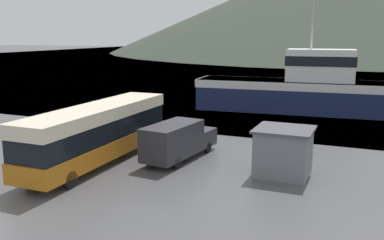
{
  "coord_description": "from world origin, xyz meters",
  "views": [
    {
      "loc": [
        13.47,
        -10.25,
        7.5
      ],
      "look_at": [
        2.94,
        14.54,
        2.0
      ],
      "focal_mm": 40.0,
      "sensor_mm": 36.0,
      "label": 1
    }
  ],
  "objects_px": {
    "fishing_boat": "(302,88)",
    "delivery_van": "(178,140)",
    "dock_kiosk": "(283,151)",
    "tour_bus": "(98,131)",
    "storage_bin": "(90,126)"
  },
  "relations": [
    {
      "from": "fishing_boat",
      "to": "delivery_van",
      "type": "bearing_deg",
      "value": 162.54
    },
    {
      "from": "fishing_boat",
      "to": "dock_kiosk",
      "type": "xyz_separation_m",
      "value": [
        2.1,
        -19.53,
        -0.99
      ]
    },
    {
      "from": "tour_bus",
      "to": "dock_kiosk",
      "type": "height_order",
      "value": "tour_bus"
    },
    {
      "from": "delivery_van",
      "to": "storage_bin",
      "type": "relative_size",
      "value": 4.41
    },
    {
      "from": "tour_bus",
      "to": "storage_bin",
      "type": "xyz_separation_m",
      "value": [
        -4.47,
        5.27,
        -1.17
      ]
    },
    {
      "from": "delivery_van",
      "to": "fishing_boat",
      "type": "relative_size",
      "value": 0.32
    },
    {
      "from": "tour_bus",
      "to": "delivery_van",
      "type": "distance_m",
      "value": 4.69
    },
    {
      "from": "fishing_boat",
      "to": "storage_bin",
      "type": "height_order",
      "value": "fishing_boat"
    },
    {
      "from": "delivery_van",
      "to": "storage_bin",
      "type": "bearing_deg",
      "value": 167.34
    },
    {
      "from": "storage_bin",
      "to": "dock_kiosk",
      "type": "height_order",
      "value": "dock_kiosk"
    },
    {
      "from": "storage_bin",
      "to": "dock_kiosk",
      "type": "bearing_deg",
      "value": -12.42
    },
    {
      "from": "tour_bus",
      "to": "storage_bin",
      "type": "relative_size",
      "value": 8.44
    },
    {
      "from": "fishing_boat",
      "to": "tour_bus",
      "type": "bearing_deg",
      "value": 154.1
    },
    {
      "from": "tour_bus",
      "to": "fishing_boat",
      "type": "xyz_separation_m",
      "value": [
        8.29,
        21.53,
        0.39
      ]
    },
    {
      "from": "fishing_boat",
      "to": "storage_bin",
      "type": "bearing_deg",
      "value": 137.03
    }
  ]
}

